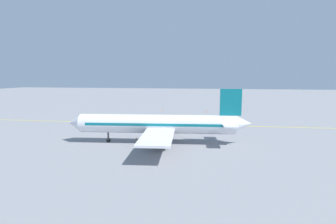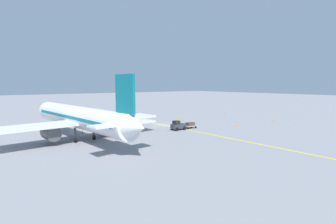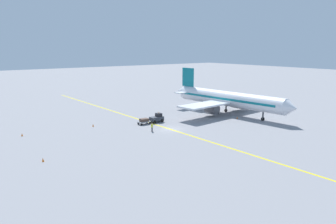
% 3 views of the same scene
% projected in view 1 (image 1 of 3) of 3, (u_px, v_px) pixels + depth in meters
% --- Properties ---
extents(ground_plane, '(400.00, 400.00, 0.00)m').
position_uv_depth(ground_plane, '(160.00, 124.00, 71.51)').
color(ground_plane, gray).
extents(apron_yellow_centreline, '(3.72, 119.97, 0.01)m').
position_uv_depth(apron_yellow_centreline, '(160.00, 124.00, 71.51)').
color(apron_yellow_centreline, yellow).
rests_on(apron_yellow_centreline, ground).
extents(airplane_at_gate, '(28.37, 35.55, 10.60)m').
position_uv_depth(airplane_at_gate, '(159.00, 124.00, 50.50)').
color(airplane_at_gate, white).
rests_on(airplane_at_gate, ground).
extents(baggage_tug_dark, '(3.00, 1.76, 2.11)m').
position_uv_depth(baggage_tug_dark, '(184.00, 122.00, 68.89)').
color(baggage_tug_dark, '#333842').
rests_on(baggage_tug_dark, ground).
extents(baggage_cart_trailing, '(2.60, 1.41, 1.24)m').
position_uv_depth(baggage_cart_trailing, '(185.00, 121.00, 72.13)').
color(baggage_cart_trailing, gray).
rests_on(baggage_cart_trailing, ground).
extents(ground_crew_worker, '(0.50, 0.38, 1.68)m').
position_uv_depth(ground_crew_worker, '(165.00, 118.00, 75.12)').
color(ground_crew_worker, '#23232D').
rests_on(ground_crew_worker, ground).
extents(traffic_cone_near_nose, '(0.32, 0.32, 0.55)m').
position_uv_depth(traffic_cone_near_nose, '(207.00, 112.00, 93.99)').
color(traffic_cone_near_nose, orange).
rests_on(traffic_cone_near_nose, ground).
extents(traffic_cone_mid_apron, '(0.32, 0.32, 0.55)m').
position_uv_depth(traffic_cone_mid_apron, '(162.00, 110.00, 97.53)').
color(traffic_cone_mid_apron, orange).
rests_on(traffic_cone_mid_apron, ground).
extents(traffic_cone_by_wingtip, '(0.32, 0.32, 0.55)m').
position_uv_depth(traffic_cone_by_wingtip, '(136.00, 138.00, 53.87)').
color(traffic_cone_by_wingtip, orange).
rests_on(traffic_cone_by_wingtip, ground).
extents(traffic_cone_far_edge, '(0.32, 0.32, 0.55)m').
position_uv_depth(traffic_cone_far_edge, '(203.00, 117.00, 80.85)').
color(traffic_cone_far_edge, orange).
rests_on(traffic_cone_far_edge, ground).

